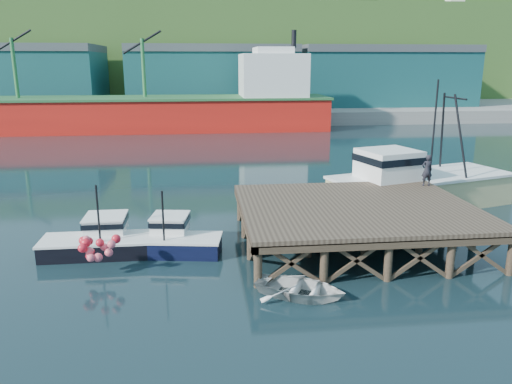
{
  "coord_description": "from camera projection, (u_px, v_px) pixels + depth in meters",
  "views": [
    {
      "loc": [
        -2.46,
        -24.12,
        9.25
      ],
      "look_at": [
        0.47,
        2.0,
        2.44
      ],
      "focal_mm": 35.0,
      "sensor_mm": 36.0,
      "label": 1
    }
  ],
  "objects": [
    {
      "name": "warehouse_left",
      "position": [
        2.0,
        80.0,
        82.91
      ],
      "size": [
        32.0,
        16.0,
        9.0
      ],
      "primitive_type": "cube",
      "color": "#16494B",
      "rests_on": "far_quay"
    },
    {
      "name": "dockworker",
      "position": [
        427.0,
        170.0,
        29.66
      ],
      "size": [
        0.7,
        0.48,
        1.88
      ],
      "primitive_type": "imported",
      "rotation": [
        0.0,
        0.0,
        3.18
      ],
      "color": "black",
      "rests_on": "wharf"
    },
    {
      "name": "cargo_ship",
      "position": [
        157.0,
        107.0,
        70.22
      ],
      "size": [
        55.5,
        10.0,
        13.75
      ],
      "color": "red",
      "rests_on": "ground"
    },
    {
      "name": "wharf",
      "position": [
        357.0,
        209.0,
        25.72
      ],
      "size": [
        12.0,
        10.0,
        2.62
      ],
      "color": "brown",
      "rests_on": "ground"
    },
    {
      "name": "boat_navy",
      "position": [
        168.0,
        239.0,
        25.04
      ],
      "size": [
        5.64,
        3.36,
        3.38
      ],
      "rotation": [
        0.0,
        0.0,
        -0.15
      ],
      "color": "black",
      "rests_on": "ground"
    },
    {
      "name": "dinghy",
      "position": [
        301.0,
        288.0,
        20.27
      ],
      "size": [
        4.52,
        4.08,
        0.77
      ],
      "primitive_type": "imported",
      "rotation": [
        0.0,
        0.0,
        1.08
      ],
      "color": "silver",
      "rests_on": "ground"
    },
    {
      "name": "warehouse_mid",
      "position": [
        213.0,
        79.0,
        86.69
      ],
      "size": [
        28.0,
        16.0,
        9.0
      ],
      "primitive_type": "cube",
      "color": "#16494B",
      "rests_on": "far_quay"
    },
    {
      "name": "boat_black",
      "position": [
        104.0,
        240.0,
        24.93
      ],
      "size": [
        5.99,
        5.07,
        3.7
      ],
      "rotation": [
        0.0,
        0.0,
        0.0
      ],
      "color": "black",
      "rests_on": "ground"
    },
    {
      "name": "warehouse_right",
      "position": [
        380.0,
        79.0,
        89.93
      ],
      "size": [
        30.0,
        16.0,
        9.0
      ],
      "primitive_type": "cube",
      "color": "#16494B",
      "rests_on": "far_quay"
    },
    {
      "name": "hillside",
      "position": [
        208.0,
        55.0,
        119.23
      ],
      "size": [
        220.0,
        50.0,
        22.0
      ],
      "primitive_type": "cube",
      "color": "#2D511E",
      "rests_on": "ground"
    },
    {
      "name": "ground",
      "position": [
        251.0,
        247.0,
        25.79
      ],
      "size": [
        300.0,
        300.0,
        0.0
      ],
      "primitive_type": "plane",
      "color": "black",
      "rests_on": "ground"
    },
    {
      "name": "trawler",
      "position": [
        417.0,
        181.0,
        32.88
      ],
      "size": [
        13.07,
        7.68,
        8.26
      ],
      "rotation": [
        0.0,
        0.0,
        0.28
      ],
      "color": "#C7BF81",
      "rests_on": "ground"
    },
    {
      "name": "far_quay",
      "position": [
        213.0,
        109.0,
        92.88
      ],
      "size": [
        160.0,
        40.0,
        2.0
      ],
      "primitive_type": "cube",
      "color": "gray",
      "rests_on": "ground"
    }
  ]
}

